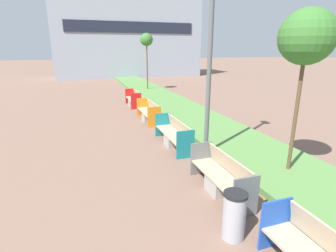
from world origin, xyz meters
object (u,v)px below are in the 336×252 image
object	(u,v)px
bench_orange_frame	(149,114)
street_lamp_post	(211,27)
sapling_tree_near	(307,38)
bench_grey_frame	(221,179)
bench_red_frame	(134,100)
sapling_tree_far	(147,41)
bench_teal_frame	(174,136)
litter_bin	(234,215)

from	to	relation	value
bench_orange_frame	street_lamp_post	world-z (taller)	street_lamp_post
street_lamp_post	sapling_tree_near	bearing A→B (deg)	-47.55
bench_grey_frame	street_lamp_post	bearing A→B (deg)	73.37
bench_red_frame	sapling_tree_far	distance (m)	6.93
bench_orange_frame	sapling_tree_near	world-z (taller)	sapling_tree_near
bench_red_frame	sapling_tree_far	world-z (taller)	sapling_tree_far
sapling_tree_near	sapling_tree_far	world-z (taller)	sapling_tree_far
bench_orange_frame	bench_red_frame	bearing A→B (deg)	90.07
street_lamp_post	sapling_tree_near	world-z (taller)	street_lamp_post
sapling_tree_near	sapling_tree_far	size ratio (longest dim) A/B	0.96
bench_grey_frame	bench_teal_frame	xyz separation A→B (m)	(0.00, 3.41, 0.01)
bench_teal_frame	sapling_tree_far	bearing A→B (deg)	79.84
bench_orange_frame	sapling_tree_near	xyz separation A→B (m)	(2.27, -6.73, 3.30)
litter_bin	street_lamp_post	xyz separation A→B (m)	(1.20, 3.55, 3.54)
sapling_tree_far	street_lamp_post	bearing A→B (deg)	-96.76
litter_bin	sapling_tree_near	distance (m)	4.63
bench_grey_frame	bench_red_frame	xyz separation A→B (m)	(-0.00, 10.62, -0.01)
bench_grey_frame	sapling_tree_near	distance (m)	4.01
bench_grey_frame	bench_teal_frame	world-z (taller)	same
bench_teal_frame	sapling_tree_far	xyz separation A→B (m)	(2.27, 12.67, 3.61)
bench_orange_frame	street_lamp_post	size ratio (longest dim) A/B	0.31
bench_grey_frame	sapling_tree_near	world-z (taller)	sapling_tree_near
street_lamp_post	sapling_tree_near	size ratio (longest dim) A/B	1.66
sapling_tree_far	sapling_tree_near	bearing A→B (deg)	-90.00
street_lamp_post	litter_bin	bearing A→B (deg)	-108.68
bench_red_frame	bench_teal_frame	bearing A→B (deg)	-89.95
sapling_tree_far	bench_red_frame	bearing A→B (deg)	-112.67
bench_red_frame	sapling_tree_near	world-z (taller)	sapling_tree_near
bench_teal_frame	bench_orange_frame	bearing A→B (deg)	90.04
bench_orange_frame	bench_red_frame	distance (m)	3.67
bench_red_frame	street_lamp_post	size ratio (longest dim) A/B	0.26
bench_orange_frame	bench_red_frame	world-z (taller)	same
bench_teal_frame	street_lamp_post	distance (m)	3.93
bench_orange_frame	litter_bin	world-z (taller)	bench_orange_frame
bench_teal_frame	sapling_tree_near	xyz separation A→B (m)	(2.27, -3.18, 3.29)
bench_orange_frame	sapling_tree_near	size ratio (longest dim) A/B	0.51
bench_teal_frame	bench_orange_frame	world-z (taller)	same
bench_red_frame	sapling_tree_far	size ratio (longest dim) A/B	0.41
bench_teal_frame	sapling_tree_far	size ratio (longest dim) A/B	0.54
sapling_tree_near	bench_orange_frame	bearing A→B (deg)	108.68
bench_grey_frame	sapling_tree_far	distance (m)	16.64
sapling_tree_far	bench_grey_frame	bearing A→B (deg)	-98.05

